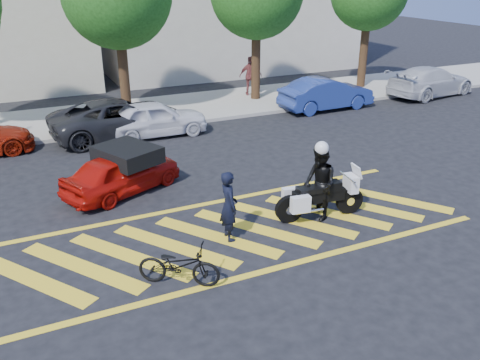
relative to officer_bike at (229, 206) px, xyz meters
name	(u,v)px	position (x,y,z in m)	size (l,w,h in m)	color
ground	(238,232)	(0.34, 0.19, -0.90)	(90.00, 90.00, 0.00)	black
sidewalk	(128,114)	(0.34, 12.19, -0.83)	(60.00, 5.00, 0.15)	#9E998E
crosswalk	(237,232)	(0.31, 0.19, -0.90)	(12.33, 4.00, 0.01)	yellow
officer_bike	(229,206)	(0.00, 0.00, 0.00)	(0.66, 0.43, 1.80)	black
bicycle	(179,265)	(-1.76, -1.36, -0.43)	(0.62, 1.78, 0.94)	black
police_motorcycle	(319,197)	(2.65, 0.02, -0.29)	(2.54, 0.89, 1.12)	black
officer_moto	(319,184)	(2.63, 0.02, 0.11)	(0.98, 0.76, 2.01)	black
red_convertible	(122,173)	(-1.75, 3.94, -0.27)	(1.49, 3.70, 1.26)	#AC0F07
parked_mid_left	(120,118)	(-0.56, 9.39, -0.15)	(2.50, 5.43, 1.51)	black
parked_mid_right	(155,118)	(0.71, 8.89, -0.19)	(1.67, 4.14, 1.41)	white
parked_right	(326,94)	(9.17, 9.39, -0.15)	(1.58, 4.54, 1.50)	navy
parked_far_right	(431,81)	(15.64, 9.39, -0.15)	(2.11, 5.19, 1.51)	#B7B8BF
pedestrian_right	(251,76)	(6.94, 12.94, 0.23)	(1.15, 0.48, 1.96)	brown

